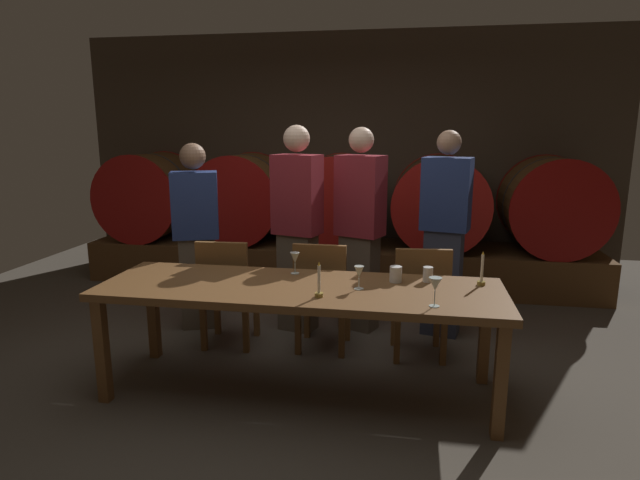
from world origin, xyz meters
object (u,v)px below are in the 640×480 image
wine_barrel_far_left (150,196)px  wine_barrel_right (439,203)px  candle_left (319,287)px  cup_left (396,274)px  wine_glass_left (295,259)px  dining_table (300,296)px  wine_barrel_far_right (553,205)px  guest_far_right (445,233)px  candle_right (482,276)px  chair_left (227,288)px  wine_glass_center (359,273)px  guest_center_left (297,227)px  guest_center_right (360,228)px  wine_barrel_left (243,198)px  chair_right (420,297)px  wine_glass_right (435,285)px  guest_far_left (197,235)px  wine_barrel_center (337,200)px  cup_right (428,274)px  chair_center (322,291)px

wine_barrel_far_left → wine_barrel_right: size_ratio=1.00×
candle_left → cup_left: size_ratio=2.10×
candle_left → wine_glass_left: (-0.25, 0.48, 0.04)m
dining_table → candle_left: bearing=-51.4°
wine_barrel_right → wine_barrel_far_right: same height
guest_far_right → candle_left: 1.61m
wine_barrel_far_left → candle_right: bearing=-33.9°
wine_barrel_far_right → wine_glass_left: wine_barrel_far_right is taller
chair_left → wine_glass_center: 1.31m
wine_glass_center → wine_barrel_right: bearing=76.8°
guest_center_left → guest_center_right: 0.53m
wine_barrel_left → candle_left: size_ratio=4.57×
wine_glass_center → chair_right: bearing=58.7°
wine_barrel_left → guest_center_left: bearing=-57.0°
candle_right → wine_glass_right: bearing=-123.6°
wine_barrel_left → guest_far_left: guest_far_left is taller
wine_barrel_center → guest_center_right: size_ratio=0.58×
wine_barrel_far_right → candle_left: size_ratio=4.57×
guest_center_right → cup_left: size_ratio=16.55×
wine_barrel_far_right → cup_left: (-1.52, -2.36, -0.15)m
candle_right → cup_right: bearing=176.6°
chair_right → guest_center_right: guest_center_right is taller
chair_right → cup_right: chair_right is taller
wine_barrel_center → guest_far_right: size_ratio=0.59×
wine_barrel_far_left → guest_center_left: bearing=-35.0°
guest_far_left → wine_barrel_right: bearing=-163.8°
wine_barrel_center → guest_center_right: (0.39, -1.35, -0.05)m
guest_center_right → wine_glass_center: 1.21m
chair_right → wine_glass_right: size_ratio=5.18×
wine_barrel_left → candle_right: (2.35, -2.34, -0.14)m
wine_barrel_right → guest_center_left: 1.91m
chair_right → candle_left: bearing=48.1°
chair_left → chair_right: same height
wine_barrel_left → wine_glass_center: bearing=-58.3°
cup_left → cup_right: 0.21m
candle_left → cup_left: (0.44, 0.39, -0.01)m
wine_barrel_right → chair_center: (-0.95, -1.89, -0.45)m
wine_glass_right → wine_barrel_far_right: bearing=65.4°
wine_glass_left → cup_left: bearing=-6.7°
wine_barrel_far_left → wine_glass_center: 3.73m
chair_left → candle_left: candle_left is taller
candle_right → chair_center: bearing=158.0°
guest_center_right → wine_glass_right: (0.57, -1.46, -0.03)m
wine_barrel_left → wine_glass_right: size_ratio=5.89×
wine_barrel_right → dining_table: (-0.98, -2.55, -0.27)m
candle_left → cup_right: 0.78m
wine_glass_left → guest_center_right: bearing=69.0°
guest_center_left → wine_glass_right: 1.73m
wine_barrel_left → cup_right: bearing=-49.1°
guest_center_left → candle_right: size_ratio=7.76×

